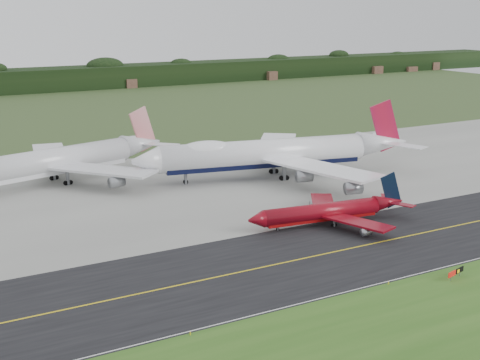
% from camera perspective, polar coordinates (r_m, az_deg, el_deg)
% --- Properties ---
extents(ground, '(600.00, 600.00, 0.00)m').
position_cam_1_polar(ground, '(127.86, 6.16, -5.75)').
color(ground, '#334D24').
rests_on(ground, ground).
extents(grass_verge, '(400.00, 30.00, 0.01)m').
position_cam_1_polar(grass_verge, '(103.68, 17.58, -11.37)').
color(grass_verge, '#2D591A').
rests_on(grass_verge, ground).
extents(taxiway, '(400.00, 32.00, 0.02)m').
position_cam_1_polar(taxiway, '(124.83, 7.22, -6.28)').
color(taxiway, black).
rests_on(taxiway, ground).
extents(apron, '(400.00, 78.00, 0.01)m').
position_cam_1_polar(apron, '(169.98, -3.78, -0.56)').
color(apron, gray).
rests_on(apron, ground).
extents(taxiway_centreline, '(400.00, 0.40, 0.00)m').
position_cam_1_polar(taxiway_centreline, '(124.83, 7.22, -6.27)').
color(taxiway_centreline, gold).
rests_on(taxiway_centreline, taxiway).
extents(taxiway_edge_line, '(400.00, 0.25, 0.00)m').
position_cam_1_polar(taxiway_edge_line, '(113.68, 11.89, -8.61)').
color(taxiway_edge_line, silver).
rests_on(taxiway_edge_line, taxiway).
extents(horizon_treeline, '(700.00, 25.00, 12.00)m').
position_cam_1_polar(horizon_treeline, '(379.77, -18.57, 7.91)').
color(horizon_treeline, black).
rests_on(horizon_treeline, ground).
extents(jet_ba_747, '(77.35, 63.17, 19.54)m').
position_cam_1_polar(jet_ba_747, '(177.59, 2.86, 2.32)').
color(jet_ba_747, white).
rests_on(jet_ba_747, ground).
extents(jet_red_737, '(36.47, 29.51, 9.85)m').
position_cam_1_polar(jet_red_737, '(141.09, 7.65, -2.67)').
color(jet_red_737, maroon).
rests_on(jet_red_737, ground).
extents(jet_star_tail, '(64.47, 52.84, 17.21)m').
position_cam_1_polar(jet_star_tail, '(178.40, -15.21, 1.58)').
color(jet_star_tail, silver).
rests_on(jet_star_tail, ground).
extents(taxiway_sign, '(4.62, 1.33, 1.57)m').
position_cam_1_polar(taxiway_sign, '(118.54, 17.94, -7.49)').
color(taxiway_sign, slate).
rests_on(taxiway_sign, ground).
extents(edge_marker_left, '(0.16, 0.16, 0.50)m').
position_cam_1_polar(edge_marker_left, '(95.25, -4.27, -12.92)').
color(edge_marker_left, yellow).
rests_on(edge_marker_left, ground).
extents(edge_marker_center, '(0.16, 0.16, 0.50)m').
position_cam_1_polar(edge_marker_center, '(113.45, 12.56, -8.58)').
color(edge_marker_center, yellow).
rests_on(edge_marker_center, ground).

